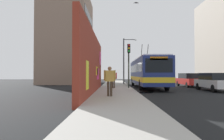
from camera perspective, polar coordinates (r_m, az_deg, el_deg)
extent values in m
plane|color=black|center=(19.52, 5.79, -5.49)|extent=(80.00, 80.00, 0.00)
cube|color=#9E9B93|center=(19.43, 1.07, -5.29)|extent=(48.00, 3.20, 0.15)
cube|color=maroon|center=(15.51, -5.29, 1.70)|extent=(14.06, 0.30, 4.50)
cube|color=yellow|center=(10.99, -6.86, -1.44)|extent=(1.04, 0.02, 1.54)
cube|color=#F2338C|center=(18.11, -3.93, -1.08)|extent=(2.14, 0.02, 0.98)
cube|color=#F2338C|center=(21.03, -3.32, 3.18)|extent=(1.46, 0.02, 1.37)
cube|color=yellow|center=(17.12, -4.20, -0.28)|extent=(1.79, 0.02, 0.71)
cube|color=gray|center=(34.36, -12.07, 8.39)|extent=(11.72, 6.69, 14.33)
cube|color=black|center=(33.44, -6.44, 3.86)|extent=(9.96, 0.04, 1.10)
cube|color=black|center=(33.87, -6.43, 9.26)|extent=(9.96, 0.04, 1.10)
cube|color=black|center=(34.59, -6.41, 14.48)|extent=(9.96, 0.04, 1.10)
cube|color=navy|center=(22.46, 9.71, -0.52)|extent=(11.89, 2.57, 2.54)
cube|color=silver|center=(22.51, 9.70, 2.86)|extent=(11.42, 2.37, 0.12)
cube|color=yellow|center=(22.46, 9.72, -2.36)|extent=(11.91, 2.59, 0.44)
cube|color=black|center=(16.65, 12.95, 1.24)|extent=(0.04, 2.19, 1.14)
cube|color=black|center=(22.46, 9.71, 0.45)|extent=(10.94, 2.60, 0.81)
cube|color=orange|center=(16.69, 12.93, 3.21)|extent=(0.06, 1.41, 0.28)
cylinder|color=black|center=(24.39, 9.84, 4.53)|extent=(1.43, 0.06, 2.00)
cylinder|color=black|center=(24.29, 8.20, 4.55)|extent=(1.43, 0.06, 2.00)
cylinder|color=black|center=(18.99, 15.04, -4.06)|extent=(1.00, 0.28, 1.00)
cylinder|color=black|center=(18.55, 8.03, -4.16)|extent=(1.00, 0.28, 1.00)
cylinder|color=black|center=(26.42, 10.91, -3.26)|extent=(1.00, 0.28, 1.00)
cylinder|color=black|center=(26.11, 5.86, -3.30)|extent=(1.00, 0.28, 1.00)
cube|color=white|center=(20.02, 26.59, -3.40)|extent=(4.54, 1.73, 0.66)
cube|color=black|center=(20.09, 26.46, -1.59)|extent=(2.72, 1.56, 0.60)
cylinder|color=black|center=(18.36, 26.50, -4.64)|extent=(0.64, 0.22, 0.64)
cylinder|color=black|center=(21.72, 26.67, -4.09)|extent=(0.64, 0.22, 0.64)
cylinder|color=black|center=(21.09, 22.93, -4.21)|extent=(0.64, 0.22, 0.64)
cube|color=#B21E19|center=(25.30, 20.88, -2.95)|extent=(4.88, 1.92, 0.66)
cube|color=black|center=(25.38, 20.79, -1.53)|extent=(2.93, 1.73, 0.60)
cylinder|color=black|center=(24.14, 24.13, -3.80)|extent=(0.64, 0.22, 0.64)
cylinder|color=black|center=(23.51, 20.27, -3.91)|extent=(0.64, 0.22, 0.64)
cylinder|color=black|center=(27.12, 21.41, -3.52)|extent=(0.64, 0.22, 0.64)
cylinder|color=black|center=(26.56, 17.93, -3.60)|extent=(0.64, 0.22, 0.64)
cylinder|color=#3F3326|center=(19.52, 0.62, -3.83)|extent=(0.14, 0.14, 0.83)
cylinder|color=#3F3326|center=(19.53, 0.12, -3.83)|extent=(0.14, 0.14, 0.83)
cube|color=#BF3333|center=(19.50, 0.37, -1.69)|extent=(0.22, 0.49, 0.62)
cylinder|color=#BF3333|center=(19.51, 1.23, -1.60)|extent=(0.09, 0.09, 0.59)
cylinder|color=#BF3333|center=(19.51, -0.49, -1.60)|extent=(0.09, 0.09, 0.59)
sphere|color=#936B4C|center=(19.51, 0.37, -0.44)|extent=(0.23, 0.23, 0.23)
cube|color=black|center=(19.51, -0.70, -2.46)|extent=(0.14, 0.10, 0.24)
cylinder|color=#3F3326|center=(12.30, -0.22, -5.28)|extent=(0.14, 0.14, 0.88)
cylinder|color=#3F3326|center=(12.30, -1.06, -5.27)|extent=(0.14, 0.14, 0.88)
cube|color=gold|center=(12.27, -0.64, -1.67)|extent=(0.22, 0.52, 0.66)
cylinder|color=gold|center=(12.27, 0.80, -1.52)|extent=(0.09, 0.09, 0.63)
cylinder|color=gold|center=(12.28, -2.08, -1.52)|extent=(0.09, 0.09, 0.63)
sphere|color=#936B4C|center=(12.28, -0.64, 0.43)|extent=(0.24, 0.24, 0.24)
cylinder|color=#2D382D|center=(19.80, 4.68, 1.15)|extent=(0.14, 0.14, 4.24)
cube|color=black|center=(19.72, 4.71, 6.03)|extent=(0.20, 0.28, 0.84)
sphere|color=red|center=(19.65, 4.74, 6.88)|extent=(0.18, 0.18, 0.18)
sphere|color=yellow|center=(19.61, 4.74, 6.07)|extent=(0.18, 0.18, 0.18)
sphere|color=green|center=(19.58, 4.74, 5.25)|extent=(0.18, 0.18, 0.18)
cylinder|color=#4C4C51|center=(27.78, 3.29, 2.48)|extent=(0.18, 0.18, 6.18)
cylinder|color=#4C4C51|center=(28.16, 4.93, 8.45)|extent=(0.10, 1.61, 0.10)
ellipsoid|color=silver|center=(28.23, 6.58, 8.33)|extent=(0.44, 0.28, 0.20)
ellipsoid|color=slate|center=(24.26, 6.73, 18.06)|extent=(0.32, 0.14, 0.12)
cube|color=slate|center=(24.28, 7.08, 18.12)|extent=(0.20, 0.27, 0.12)
cube|color=slate|center=(24.25, 6.39, 18.14)|extent=(0.20, 0.27, 0.12)
cylinder|color=black|center=(16.61, 8.82, -6.23)|extent=(1.53, 1.53, 0.00)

